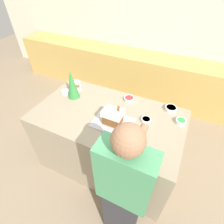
% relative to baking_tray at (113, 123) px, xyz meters
% --- Properties ---
extents(ground_plane, '(12.00, 12.00, 0.00)m').
position_rel_baking_tray_xyz_m(ground_plane, '(-0.11, 0.10, -0.93)').
color(ground_plane, gray).
extents(wall_back, '(8.00, 0.05, 2.60)m').
position_rel_baking_tray_xyz_m(wall_back, '(-0.11, 2.26, 0.37)').
color(wall_back, beige).
rests_on(wall_back, ground_plane).
extents(back_cabinet_block, '(6.00, 0.60, 0.89)m').
position_rel_baking_tray_xyz_m(back_cabinet_block, '(-0.11, 1.94, -0.48)').
color(back_cabinet_block, tan).
rests_on(back_cabinet_block, ground_plane).
extents(kitchen_island, '(1.72, 0.98, 0.92)m').
position_rel_baking_tray_xyz_m(kitchen_island, '(-0.11, 0.10, -0.47)').
color(kitchen_island, gray).
rests_on(kitchen_island, ground_plane).
extents(baking_tray, '(0.43, 0.32, 0.01)m').
position_rel_baking_tray_xyz_m(baking_tray, '(0.00, 0.00, 0.00)').
color(baking_tray, '#B2B2BC').
rests_on(baking_tray, kitchen_island).
extents(gingerbread_house, '(0.21, 0.16, 0.22)m').
position_rel_baking_tray_xyz_m(gingerbread_house, '(0.00, 0.00, 0.09)').
color(gingerbread_house, brown).
rests_on(gingerbread_house, baking_tray).
extents(decorative_tree, '(0.15, 0.15, 0.36)m').
position_rel_baking_tray_xyz_m(decorative_tree, '(-0.66, 0.22, 0.18)').
color(decorative_tree, '#33843D').
rests_on(decorative_tree, kitchen_island).
extents(candy_bowl_far_right, '(0.11, 0.11, 0.04)m').
position_rel_baking_tray_xyz_m(candy_bowl_far_right, '(0.32, 0.18, 0.02)').
color(candy_bowl_far_right, white).
rests_on(candy_bowl_far_right, kitchen_island).
extents(candy_bowl_far_left, '(0.10, 0.10, 0.05)m').
position_rel_baking_tray_xyz_m(candy_bowl_far_left, '(-0.71, 0.37, 0.03)').
color(candy_bowl_far_left, silver).
rests_on(candy_bowl_far_left, kitchen_island).
extents(candy_bowl_behind_tray, '(0.09, 0.09, 0.05)m').
position_rel_baking_tray_xyz_m(candy_bowl_behind_tray, '(-0.79, 0.48, 0.02)').
color(candy_bowl_behind_tray, white).
rests_on(candy_bowl_behind_tray, kitchen_island).
extents(candy_bowl_near_tray_right, '(0.14, 0.14, 0.04)m').
position_rel_baking_tray_xyz_m(candy_bowl_near_tray_right, '(0.52, 0.49, 0.02)').
color(candy_bowl_near_tray_right, silver).
rests_on(candy_bowl_near_tray_right, kitchen_island).
extents(candy_bowl_front_corner, '(0.13, 0.13, 0.04)m').
position_rel_baking_tray_xyz_m(candy_bowl_front_corner, '(0.01, 0.46, 0.02)').
color(candy_bowl_front_corner, silver).
rests_on(candy_bowl_front_corner, kitchen_island).
extents(candy_bowl_beside_tree, '(0.11, 0.11, 0.04)m').
position_rel_baking_tray_xyz_m(candy_bowl_beside_tree, '(-0.81, 0.24, 0.02)').
color(candy_bowl_beside_tree, white).
rests_on(candy_bowl_beside_tree, kitchen_island).
extents(candy_bowl_center_rear, '(0.11, 0.11, 0.05)m').
position_rel_baking_tray_xyz_m(candy_bowl_center_rear, '(0.66, 0.31, 0.02)').
color(candy_bowl_center_rear, white).
rests_on(candy_bowl_center_rear, kitchen_island).
extents(person, '(0.42, 0.52, 1.59)m').
position_rel_baking_tray_xyz_m(person, '(0.38, -0.60, -0.10)').
color(person, '#333338').
rests_on(person, ground_plane).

